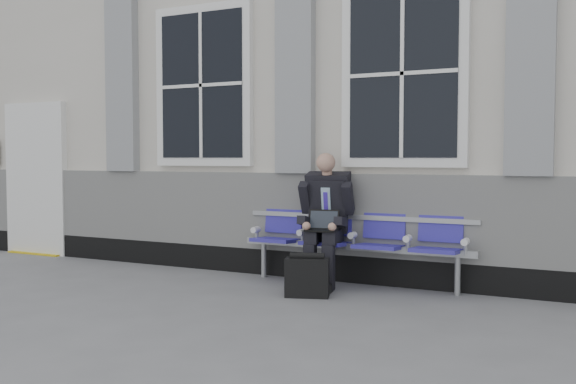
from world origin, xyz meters
The scene contains 5 objects.
ground centered at (0.00, 0.00, 0.00)m, with size 70.00×70.00×0.00m, color slate.
station_building centered at (-0.02, 3.47, 2.22)m, with size 14.40×4.40×4.49m.
bench centered at (-0.13, 1.32, 0.55)m, with size 2.60×0.47×0.91m.
businessman centered at (-0.41, 1.19, 0.77)m, with size 0.61×0.81×1.43m.
briefcase centered at (-0.35, 0.57, 0.20)m, with size 0.46×0.30×0.44m.
Camera 1 is at (2.26, -5.13, 1.38)m, focal length 40.00 mm.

